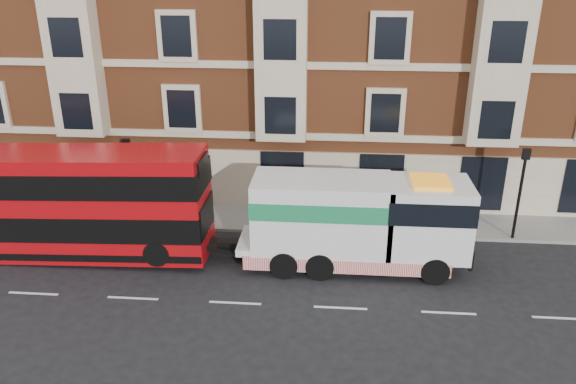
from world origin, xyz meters
name	(u,v)px	position (x,y,z in m)	size (l,w,h in m)	color
ground	(235,303)	(0.00, 0.00, 0.00)	(120.00, 120.00, 0.00)	black
sidewalk	(260,218)	(0.00, 7.50, 0.07)	(90.00, 3.00, 0.15)	slate
victorian_terrace	(283,0)	(0.50, 15.00, 10.07)	(45.00, 12.00, 20.40)	brown
lamp_post_west	(130,176)	(-6.00, 6.20, 2.68)	(0.35, 0.15, 4.35)	black
lamp_post_east	(521,187)	(12.00, 6.20, 2.68)	(0.35, 0.15, 4.35)	black
double_decker_bus	(71,202)	(-7.59, 3.26, 2.53)	(11.79, 2.71, 4.77)	#A9090E
tow_truck	(353,221)	(4.47, 3.26, 2.09)	(9.44, 2.79, 3.93)	silver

